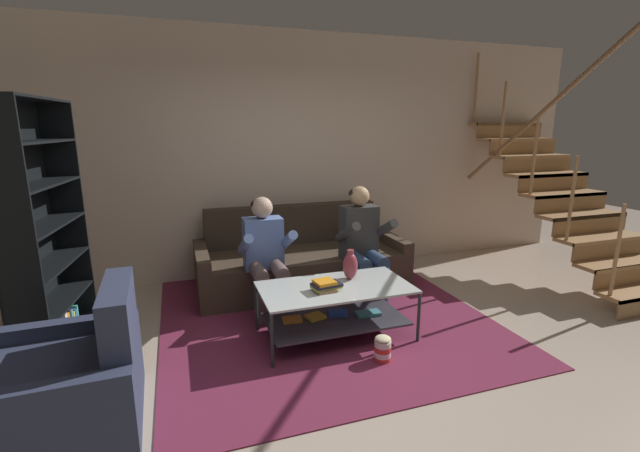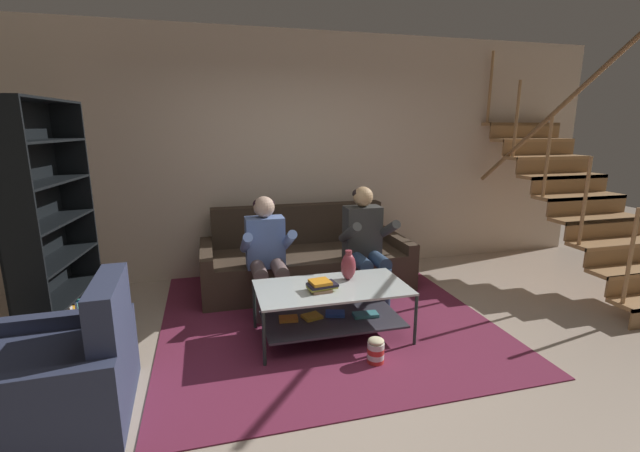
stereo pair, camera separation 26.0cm
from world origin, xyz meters
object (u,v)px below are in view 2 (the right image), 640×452
at_px(couch, 305,261).
at_px(popcorn_tub, 376,351).
at_px(bookshelf, 48,243).
at_px(armchair, 58,377).
at_px(book_stack, 321,286).
at_px(person_seated_right, 366,240).
at_px(vase, 348,266).
at_px(coffee_table, 332,304).
at_px(person_seated_left, 267,250).

relative_size(couch, popcorn_tub, 10.88).
relative_size(bookshelf, popcorn_tub, 9.47).
relative_size(couch, armchair, 2.47).
bearing_deg(book_stack, armchair, -164.32).
relative_size(person_seated_right, popcorn_tub, 5.59).
bearing_deg(vase, book_stack, -146.99).
xyz_separation_m(book_stack, armchair, (-1.84, -0.52, -0.23)).
height_order(book_stack, bookshelf, bookshelf).
height_order(coffee_table, book_stack, book_stack).
bearing_deg(vase, couch, 96.19).
xyz_separation_m(person_seated_left, vase, (0.65, -0.59, -0.03)).
bearing_deg(coffee_table, popcorn_tub, -67.73).
xyz_separation_m(vase, popcorn_tub, (0.02, -0.64, -0.49)).
distance_m(person_seated_left, book_stack, 0.87).
distance_m(vase, bookshelf, 2.59).
relative_size(book_stack, armchair, 0.28).
distance_m(person_seated_right, bookshelf, 2.92).
relative_size(coffee_table, armchair, 1.37).
bearing_deg(popcorn_tub, vase, 91.42).
bearing_deg(vase, coffee_table, -146.10).
xyz_separation_m(couch, person_seated_left, (-0.52, -0.59, 0.34)).
height_order(couch, person_seated_left, person_seated_left).
bearing_deg(vase, popcorn_tub, -88.58).
height_order(couch, vase, couch).
bearing_deg(popcorn_tub, book_stack, 125.89).
bearing_deg(armchair, book_stack, 15.68).
relative_size(person_seated_left, vase, 4.20).
relative_size(coffee_table, bookshelf, 0.64).
xyz_separation_m(person_seated_left, popcorn_tub, (0.66, -1.23, -0.51)).
relative_size(person_seated_left, armchair, 1.21).
distance_m(person_seated_left, coffee_table, 0.91).
xyz_separation_m(coffee_table, armchair, (-1.95, -0.59, -0.03)).
bearing_deg(popcorn_tub, armchair, -178.01).
xyz_separation_m(person_seated_right, coffee_table, (-0.58, -0.73, -0.34)).
xyz_separation_m(book_stack, bookshelf, (-2.21, 0.75, 0.33)).
distance_m(armchair, popcorn_tub, 2.17).
bearing_deg(couch, person_seated_right, -48.24).
bearing_deg(bookshelf, person_seated_left, 1.35).
relative_size(person_seated_right, bookshelf, 0.59).
bearing_deg(armchair, couch, 43.15).
height_order(person_seated_right, popcorn_tub, person_seated_right).
bearing_deg(vase, person_seated_left, 137.50).
distance_m(couch, armchair, 2.77).
distance_m(book_stack, armchair, 1.93).
relative_size(book_stack, bookshelf, 0.13).
bearing_deg(popcorn_tub, bookshelf, 154.89).
height_order(vase, popcorn_tub, vase).
distance_m(person_seated_right, coffee_table, 0.99).
bearing_deg(person_seated_right, popcorn_tub, -106.85).
distance_m(coffee_table, armchair, 2.04).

